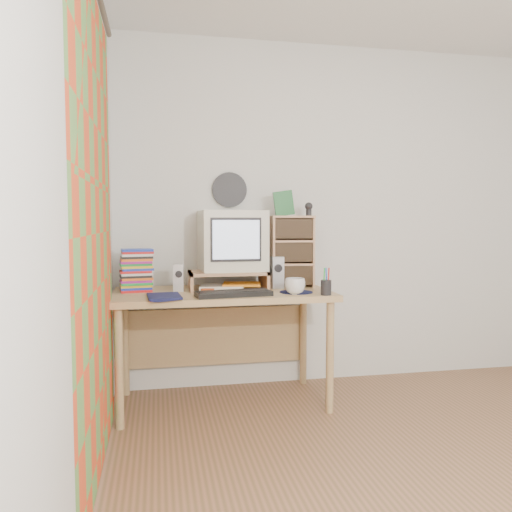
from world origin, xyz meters
name	(u,v)px	position (x,y,z in m)	size (l,w,h in m)	color
floor	(500,500)	(0.00, 0.00, 0.00)	(3.50, 3.50, 0.00)	#936145
back_wall	(351,215)	(0.00, 1.75, 1.25)	(3.50, 3.50, 0.00)	silver
left_wall	(67,208)	(-1.75, 0.00, 1.25)	(3.50, 3.50, 0.00)	silver
curtain	(96,234)	(-1.71, 0.48, 1.15)	(2.20, 2.20, 0.00)	#D8431E
wall_disc	(229,190)	(-0.93, 1.73, 1.43)	(0.25, 0.25, 0.02)	black
desk	(221,310)	(-1.03, 1.44, 0.62)	(1.40, 0.70, 0.75)	tan
monitor_riser	(228,275)	(-0.98, 1.48, 0.84)	(0.52, 0.30, 0.12)	tan
crt_monitor	(232,241)	(-0.94, 1.53, 1.07)	(0.43, 0.43, 0.41)	beige
speaker_left	(179,278)	(-1.31, 1.43, 0.84)	(0.07, 0.07, 0.18)	silver
speaker_right	(277,272)	(-0.65, 1.45, 0.86)	(0.08, 0.08, 0.22)	silver
keyboard	(234,294)	(-0.99, 1.15, 0.77)	(0.46, 0.15, 0.03)	black
dvd_stack	(137,270)	(-1.58, 1.47, 0.89)	(0.20, 0.14, 0.28)	brown
cd_rack	(292,251)	(-0.52, 1.50, 1.00)	(0.30, 0.16, 0.49)	tan
mug	(295,286)	(-0.60, 1.15, 0.80)	(0.13, 0.13, 0.10)	silver
diary	(148,295)	(-1.50, 1.12, 0.77)	(0.23, 0.17, 0.05)	#10143D
mousepad	(296,292)	(-0.57, 1.23, 0.75)	(0.21, 0.21, 0.00)	black
pen_cup	(326,285)	(-0.42, 1.08, 0.82)	(0.07, 0.07, 0.13)	black
papers	(230,286)	(-0.97, 1.46, 0.77)	(0.29, 0.21, 0.04)	white
red_box	(208,292)	(-1.14, 1.22, 0.77)	(0.08, 0.05, 0.04)	#C54415
game_box	(284,203)	(-0.59, 1.48, 1.33)	(0.13, 0.03, 0.17)	#185524
webcam	(309,209)	(-0.41, 1.48, 1.29)	(0.05, 0.05, 0.09)	black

